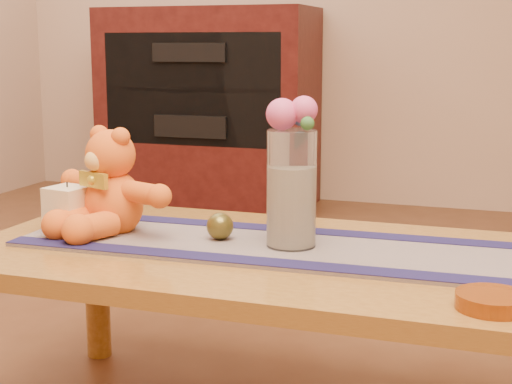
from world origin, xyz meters
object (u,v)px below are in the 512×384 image
(bronze_ball, at_px, (220,226))
(amber_dish, at_px, (492,301))
(teddy_bear, at_px, (113,182))
(glass_vase, at_px, (291,189))
(pillar_candle, at_px, (68,209))

(bronze_ball, relative_size, amber_dish, 0.49)
(teddy_bear, distance_m, bronze_ball, 0.29)
(teddy_bear, distance_m, glass_vase, 0.45)
(teddy_bear, relative_size, glass_vase, 1.35)
(pillar_candle, bearing_deg, amber_dish, -12.93)
(bronze_ball, height_order, amber_dish, bronze_ball)
(teddy_bear, height_order, pillar_candle, teddy_bear)
(pillar_candle, bearing_deg, glass_vase, 3.76)
(glass_vase, xyz_separation_m, bronze_ball, (-0.17, 0.00, -0.10))
(bronze_ball, bearing_deg, pillar_candle, -174.22)
(amber_dish, bearing_deg, pillar_candle, 167.07)
(pillar_candle, relative_size, amber_dish, 0.84)
(teddy_bear, relative_size, pillar_candle, 3.28)
(glass_vase, distance_m, bronze_ball, 0.20)
(glass_vase, bearing_deg, amber_dish, -30.82)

